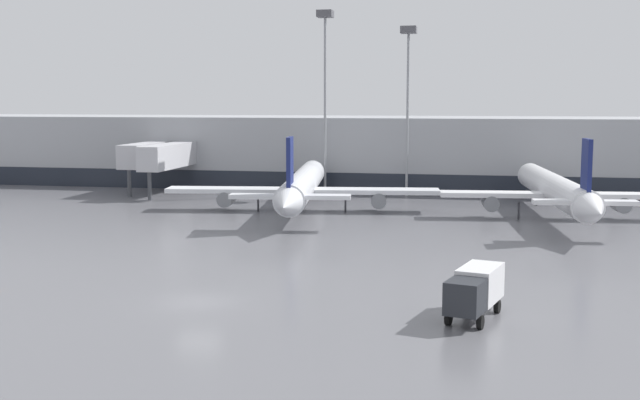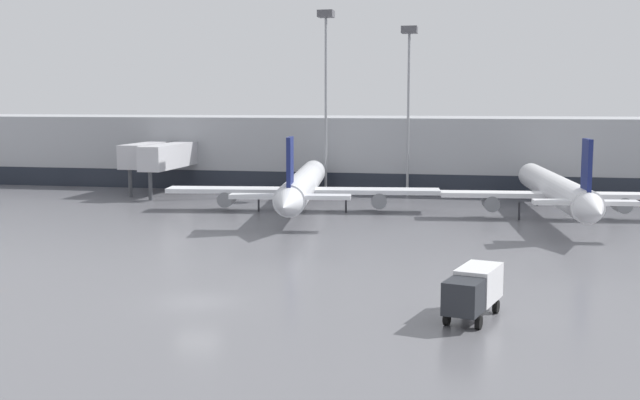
# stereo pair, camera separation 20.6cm
# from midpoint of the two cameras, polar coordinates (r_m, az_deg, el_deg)

# --- Properties ---
(ground_plane) EXTENTS (320.00, 320.00, 0.00)m
(ground_plane) POSITION_cam_midpoint_polar(r_m,az_deg,el_deg) (45.56, -8.75, -7.19)
(ground_plane) COLOR slate
(terminal_building) EXTENTS (160.00, 28.40, 9.00)m
(terminal_building) POSITION_cam_midpoint_polar(r_m,az_deg,el_deg) (104.69, 2.76, 3.47)
(terminal_building) COLOR #9EA0A5
(terminal_building) RESTS_ON ground_plane
(parked_jet_0) EXTENTS (27.67, 34.90, 8.06)m
(parked_jet_0) POSITION_cam_midpoint_polar(r_m,az_deg,el_deg) (80.74, -1.35, 1.01)
(parked_jet_0) COLOR silver
(parked_jet_0) RESTS_ON ground_plane
(parked_jet_2) EXTENTS (21.61, 34.13, 8.16)m
(parked_jet_2) POSITION_cam_midpoint_polar(r_m,az_deg,el_deg) (78.55, 16.32, 0.70)
(parked_jet_2) COLOR white
(parked_jet_2) RESTS_ON ground_plane
(service_truck_1) EXTENTS (3.11, 5.70, 2.55)m
(service_truck_1) POSITION_cam_midpoint_polar(r_m,az_deg,el_deg) (42.24, 10.83, -6.21)
(service_truck_1) COLOR silver
(service_truck_1) RESTS_ON ground_plane
(apron_light_mast_1) EXTENTS (1.80, 1.80, 19.54)m
(apron_light_mast_1) POSITION_cam_midpoint_polar(r_m,az_deg,el_deg) (93.84, 6.23, 9.60)
(apron_light_mast_1) COLOR gray
(apron_light_mast_1) RESTS_ON ground_plane
(apron_light_mast_3) EXTENTS (1.80, 1.80, 21.49)m
(apron_light_mast_3) POSITION_cam_midpoint_polar(r_m,az_deg,el_deg) (94.93, 0.30, 10.40)
(apron_light_mast_3) COLOR gray
(apron_light_mast_3) RESTS_ON ground_plane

